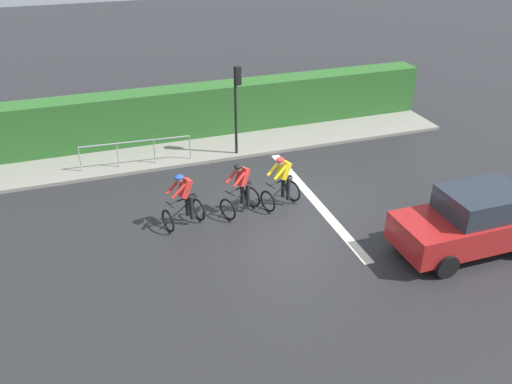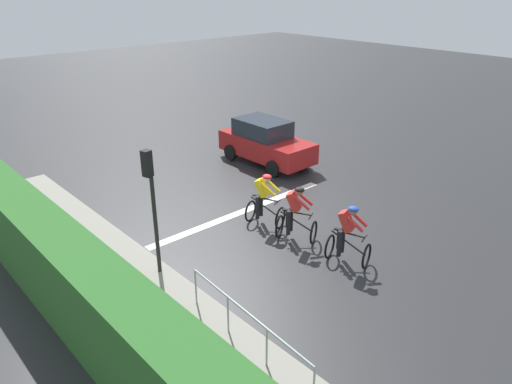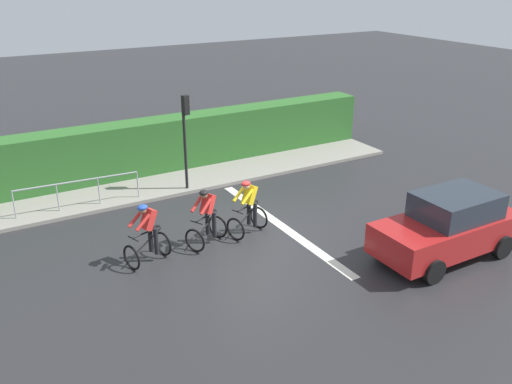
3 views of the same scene
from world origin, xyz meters
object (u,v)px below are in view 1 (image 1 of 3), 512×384
Objects in this scene: cyclist_mid at (282,183)px; cyclist_second at (241,189)px; traffic_light_near_crossing at (237,98)px; cyclist_lead at (184,201)px; pedestrian_railing_kerbside at (136,147)px; car_red at (473,221)px.

cyclist_second is at bearing 90.06° from cyclist_mid.
cyclist_second is 0.50× the size of traffic_light_near_crossing.
traffic_light_near_crossing is (3.89, 0.21, 1.43)m from cyclist_mid.
cyclist_second and cyclist_mid have the same top height.
traffic_light_near_crossing is at bearing -35.34° from cyclist_lead.
pedestrian_railing_kerbside is (4.08, 2.56, 0.00)m from cyclist_second.
cyclist_mid is 4.15m from traffic_light_near_crossing.
traffic_light_near_crossing is 3.93m from pedestrian_railing_kerbside.
cyclist_second is 0.43× the size of pedestrian_railing_kerbside.
traffic_light_near_crossing is (4.02, -2.85, 1.43)m from cyclist_lead.
cyclist_lead is at bearing 144.66° from traffic_light_near_crossing.
traffic_light_near_crossing reaches higher than cyclist_lead.
cyclist_lead is 1.76m from cyclist_second.
cyclist_second is 6.47m from car_red.
cyclist_second is at bearing 164.22° from traffic_light_near_crossing.
cyclist_lead and cyclist_second have the same top height.
traffic_light_near_crossing is at bearing -15.78° from cyclist_second.
car_red is at bearing -117.41° from cyclist_lead.
car_red is 1.07× the size of pedestrian_railing_kerbside.
pedestrian_railing_kerbside is at bearing 44.90° from car_red.
traffic_light_near_crossing is (3.89, -1.10, 1.43)m from cyclist_second.
pedestrian_railing_kerbside is (4.21, 0.81, 0.00)m from cyclist_lead.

